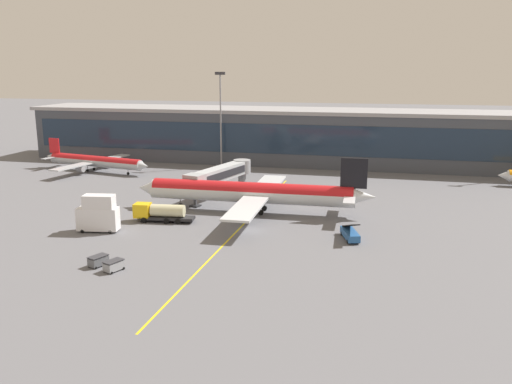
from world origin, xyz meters
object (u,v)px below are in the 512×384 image
commuter_jet_far (95,161)px  catering_lift (98,214)px  belt_loader (350,233)px  main_airliner (252,192)px  fuel_tanker (160,212)px  baggage_cart_0 (98,261)px  baggage_cart_1 (114,265)px

commuter_jet_far → catering_lift: bearing=-59.3°
belt_loader → commuter_jet_far: size_ratio=0.20×
belt_loader → catering_lift: (-41.37, -5.65, 2.07)m
main_airliner → belt_loader: (19.27, -12.26, -2.89)m
main_airliner → belt_loader: size_ratio=6.62×
belt_loader → commuter_jet_far: (-70.05, 42.72, 1.81)m
fuel_tanker → catering_lift: bearing=-134.0°
catering_lift → commuter_jet_far: size_ratio=0.21×
baggage_cart_0 → commuter_jet_far: 73.02m
main_airliner → baggage_cart_1: main_airliner is taller
belt_loader → commuter_jet_far: commuter_jet_far is taller
baggage_cart_1 → commuter_jet_far: 75.55m
main_airliner → baggage_cart_1: 35.57m
main_airliner → catering_lift: 28.46m
belt_loader → baggage_cart_0: 38.89m
baggage_cart_1 → fuel_tanker: bearing=98.5°
fuel_tanker → belt_loader: bearing=-3.8°
catering_lift → commuter_jet_far: commuter_jet_far is taller
main_airliner → belt_loader: main_airliner is taller
belt_loader → baggage_cart_1: bearing=-144.6°
main_airliner → belt_loader: 23.02m
fuel_tanker → commuter_jet_far: 54.38m
main_airliner → baggage_cart_1: bearing=-108.0°
commuter_jet_far → baggage_cart_0: bearing=-59.7°
catering_lift → baggage_cart_0: 16.91m
baggage_cart_0 → commuter_jet_far: (-36.86, 62.99, 2.02)m
baggage_cart_0 → baggage_cart_1: size_ratio=1.00×
fuel_tanker → commuter_jet_far: commuter_jet_far is taller
baggage_cart_0 → baggage_cart_1: 3.20m
baggage_cart_0 → baggage_cart_1: (2.98, -1.17, 0.00)m
main_airliner → catering_lift: (-22.10, -17.91, -0.82)m
fuel_tanker → baggage_cart_1: (3.55, -23.68, -0.96)m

